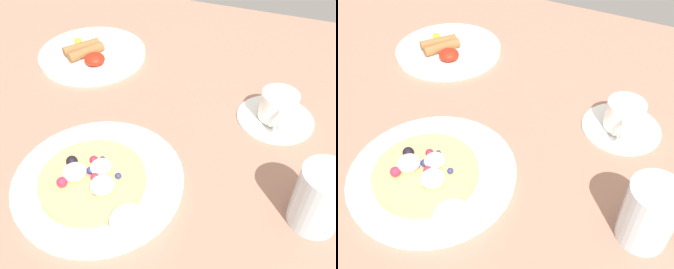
% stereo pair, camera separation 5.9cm
% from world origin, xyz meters
% --- Properties ---
extents(ground_plane, '(2.05, 1.31, 0.03)m').
position_xyz_m(ground_plane, '(0.00, 0.00, -0.01)').
color(ground_plane, '#A16E5A').
extents(pancake_plate, '(0.28, 0.28, 0.01)m').
position_xyz_m(pancake_plate, '(-0.08, -0.09, 0.01)').
color(pancake_plate, white).
rests_on(pancake_plate, ground_plane).
extents(pancake_with_berries, '(0.17, 0.17, 0.04)m').
position_xyz_m(pancake_with_berries, '(-0.08, -0.10, 0.02)').
color(pancake_with_berries, '#E1AE69').
rests_on(pancake_with_berries, pancake_plate).
extents(syrup_ramekin, '(0.05, 0.05, 0.03)m').
position_xyz_m(syrup_ramekin, '(0.01, -0.16, 0.03)').
color(syrup_ramekin, white).
rests_on(syrup_ramekin, pancake_plate).
extents(breakfast_plate, '(0.25, 0.25, 0.01)m').
position_xyz_m(breakfast_plate, '(-0.28, 0.26, 0.01)').
color(breakfast_plate, white).
rests_on(breakfast_plate, ground_plane).
extents(fried_breakfast, '(0.14, 0.12, 0.03)m').
position_xyz_m(fried_breakfast, '(-0.29, 0.24, 0.02)').
color(fried_breakfast, brown).
rests_on(fried_breakfast, breakfast_plate).
extents(coffee_saucer, '(0.15, 0.15, 0.01)m').
position_xyz_m(coffee_saucer, '(0.17, 0.18, 0.00)').
color(coffee_saucer, white).
rests_on(coffee_saucer, ground_plane).
extents(coffee_cup, '(0.07, 0.10, 0.05)m').
position_xyz_m(coffee_cup, '(0.17, 0.17, 0.04)').
color(coffee_cup, white).
rests_on(coffee_cup, coffee_saucer).
extents(water_glass, '(0.07, 0.07, 0.10)m').
position_xyz_m(water_glass, '(0.26, -0.04, 0.05)').
color(water_glass, silver).
rests_on(water_glass, ground_plane).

